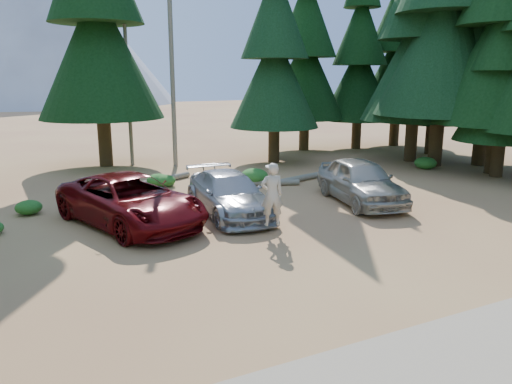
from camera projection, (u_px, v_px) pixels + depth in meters
ground at (304, 250)px, 14.13m from camera, size 160.00×160.00×0.00m
gravel_strip at (506, 366)px, 8.46m from camera, size 26.00×3.50×0.01m
forest_belt_north at (159, 166)px, 27.21m from camera, size 36.00×7.00×22.00m
snag_front at (171, 52)px, 25.75m from camera, size 0.24×0.24×12.00m
snag_back at (127, 72)px, 26.42m from camera, size 0.20×0.20×10.00m
mountain_peak at (26, 29)px, 87.04m from camera, size 48.00×50.00×28.00m
red_pickup at (130, 201)px, 16.28m from camera, size 4.49×6.54×1.66m
silver_minivan_center at (229, 194)px, 17.54m from camera, size 2.41×5.23×1.48m
silver_minivan_right at (361, 181)px, 19.18m from camera, size 3.05×5.33×1.71m
frisbee_player at (272, 194)px, 15.15m from camera, size 0.80×0.61×1.95m
log_left at (158, 181)px, 22.69m from camera, size 3.56×1.95×0.27m
log_mid at (264, 183)px, 22.28m from camera, size 3.08×1.38×0.26m
log_right at (299, 178)px, 23.18m from camera, size 4.30×1.47×0.28m
shrub_far_left at (29, 207)px, 17.69m from camera, size 0.92×0.92×0.50m
shrub_left at (158, 180)px, 22.17m from camera, size 1.01×1.01×0.56m
shrub_center_left at (164, 181)px, 22.08m from camera, size 0.97×0.97×0.53m
shrub_center_right at (202, 181)px, 22.27m from camera, size 0.83×0.83×0.45m
shrub_right at (254, 176)px, 22.64m from camera, size 1.28×1.28×0.70m
shrub_far_right at (353, 171)px, 24.28m from camera, size 0.98×0.98×0.54m
shrub_edge_east at (426, 163)px, 26.28m from camera, size 1.15×1.15×0.63m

